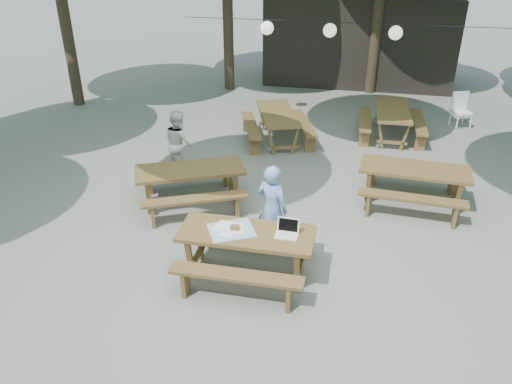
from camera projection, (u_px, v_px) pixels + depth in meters
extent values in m
plane|color=slate|center=(304.00, 243.00, 8.40)|extent=(80.00, 80.00, 0.00)
cube|color=black|center=(359.00, 37.00, 16.70)|extent=(6.00, 3.00, 2.80)
cube|color=brown|center=(246.00, 234.00, 7.33)|extent=(2.00, 0.80, 0.06)
cube|color=brown|center=(236.00, 275.00, 6.90)|extent=(1.90, 0.28, 0.05)
cube|color=brown|center=(255.00, 226.00, 8.02)|extent=(1.90, 0.28, 0.05)
cube|color=brown|center=(246.00, 255.00, 7.51)|extent=(1.70, 0.70, 0.69)
cube|color=brown|center=(190.00, 170.00, 9.25)|extent=(2.15, 1.55, 0.06)
cube|color=brown|center=(195.00, 199.00, 8.82)|extent=(1.85, 1.04, 0.05)
cube|color=brown|center=(187.00, 168.00, 9.93)|extent=(1.85, 1.04, 0.05)
cube|color=brown|center=(191.00, 188.00, 9.43)|extent=(1.84, 1.34, 0.69)
cube|color=brown|center=(415.00, 169.00, 9.27)|extent=(2.05, 0.95, 0.06)
cube|color=brown|center=(412.00, 198.00, 8.85)|extent=(1.92, 0.42, 0.05)
cube|color=brown|center=(413.00, 168.00, 9.95)|extent=(1.92, 0.42, 0.05)
cube|color=brown|center=(412.00, 187.00, 9.45)|extent=(1.75, 0.83, 0.69)
cube|color=brown|center=(278.00, 113.00, 12.01)|extent=(1.41, 2.15, 0.06)
cube|color=brown|center=(304.00, 123.00, 12.21)|extent=(0.88, 1.89, 0.05)
cube|color=brown|center=(251.00, 125.00, 12.07)|extent=(0.88, 1.89, 0.05)
cube|color=brown|center=(277.00, 128.00, 12.19)|extent=(1.21, 1.84, 0.69)
cube|color=brown|center=(393.00, 110.00, 12.25)|extent=(0.85, 2.02, 0.06)
cube|color=brown|center=(419.00, 122.00, 12.27)|extent=(0.32, 1.91, 0.05)
cube|color=brown|center=(365.00, 119.00, 12.48)|extent=(0.32, 1.91, 0.05)
cube|color=brown|center=(391.00, 124.00, 12.43)|extent=(0.74, 1.72, 0.69)
imported|color=#7A9DDF|center=(272.00, 208.00, 7.95)|extent=(0.64, 0.54, 1.49)
imported|color=white|center=(179.00, 143.00, 10.44)|extent=(0.85, 0.86, 1.40)
cube|color=white|center=(462.00, 112.00, 13.04)|extent=(0.57, 0.57, 0.04)
cube|color=white|center=(460.00, 100.00, 13.09)|extent=(0.43, 0.19, 0.48)
cube|color=white|center=(460.00, 120.00, 13.14)|extent=(0.54, 0.54, 0.38)
cube|color=white|center=(287.00, 236.00, 7.22)|extent=(0.34, 0.24, 0.02)
cube|color=white|center=(288.00, 225.00, 7.26)|extent=(0.33, 0.07, 0.23)
cube|color=black|center=(288.00, 225.00, 7.25)|extent=(0.28, 0.05, 0.19)
cube|color=teal|center=(231.00, 230.00, 7.36)|extent=(0.83, 0.79, 0.01)
cube|color=white|center=(228.00, 231.00, 7.33)|extent=(0.24, 0.32, 0.00)
cube|color=white|center=(236.00, 228.00, 7.39)|extent=(0.24, 0.32, 0.00)
cube|color=white|center=(223.00, 226.00, 7.45)|extent=(0.27, 0.34, 0.00)
cube|color=brown|center=(235.00, 227.00, 7.35)|extent=(0.14, 0.11, 0.06)
cylinder|color=black|center=(359.00, 23.00, 12.25)|extent=(9.00, 0.02, 0.02)
sphere|color=white|center=(267.00, 28.00, 12.76)|extent=(0.34, 0.34, 0.34)
sphere|color=white|center=(330.00, 30.00, 12.47)|extent=(0.34, 0.34, 0.34)
sphere|color=white|center=(396.00, 33.00, 12.18)|extent=(0.34, 0.34, 0.34)
cylinder|color=#2D2319|center=(64.00, 17.00, 13.75)|extent=(0.32, 0.32, 4.96)
cylinder|color=#2D2319|center=(227.00, 2.00, 15.10)|extent=(0.32, 0.32, 5.33)
cylinder|color=#2D2319|center=(377.00, 21.00, 14.94)|extent=(0.32, 0.32, 4.38)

